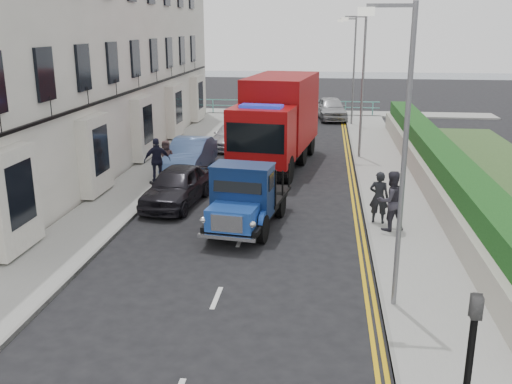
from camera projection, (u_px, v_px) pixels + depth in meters
name	position (u px, v px, depth m)	size (l,w,h in m)	color
ground	(230.00, 266.00, 16.05)	(120.00, 120.00, 0.00)	black
pavement_west	(147.00, 177.00, 25.21)	(2.40, 38.00, 0.12)	gray
pavement_east	(389.00, 185.00, 23.99)	(2.60, 38.00, 0.12)	gray
promenade	(292.00, 113.00, 43.66)	(30.00, 2.50, 0.12)	gray
sea_plane	(307.00, 78.00, 73.21)	(120.00, 120.00, 0.00)	#4D5B69
terrace_west	(79.00, 11.00, 27.52)	(6.31, 30.20, 14.25)	silver
garden_east	(437.00, 167.00, 23.54)	(1.45, 28.00, 1.75)	#B2AD9E
seafront_railing	(292.00, 107.00, 42.75)	(13.00, 0.08, 1.11)	#59B2A5
lamp_near	(400.00, 144.00, 12.54)	(1.23, 0.18, 7.00)	slate
lamp_mid	(360.00, 79.00, 27.78)	(1.23, 0.18, 7.00)	slate
lamp_far	(352.00, 65.00, 37.30)	(1.23, 0.18, 7.00)	slate
traffic_signal	(469.00, 363.00, 7.79)	(0.16, 0.20, 3.10)	black
bedford_lorry	(244.00, 201.00, 18.40)	(2.47, 4.96, 2.26)	black
red_lorry	(278.00, 119.00, 27.04)	(3.73, 8.29, 4.19)	black
parked_car_front	(177.00, 186.00, 21.34)	(1.72, 4.28, 1.46)	black
parked_car_mid	(190.00, 155.00, 26.27)	(1.59, 4.57, 1.51)	#4B6AA2
parked_car_rear	(231.00, 136.00, 31.51)	(1.74, 4.27, 1.24)	silver
seafront_car_left	(282.00, 109.00, 40.49)	(2.65, 5.75, 1.60)	black
seafront_car_right	(331.00, 108.00, 40.77)	(1.87, 4.66, 1.59)	#A1A2A5
pedestrian_east_near	(379.00, 197.00, 18.98)	(0.64, 0.42, 1.77)	black
pedestrian_east_far	(391.00, 201.00, 18.27)	(0.95, 0.74, 1.96)	#2F2D37
pedestrian_west_near	(157.00, 160.00, 23.86)	(1.11, 0.46, 1.89)	black
pedestrian_west_far	(166.00, 157.00, 25.20)	(0.75, 0.49, 1.54)	#3D2C2C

